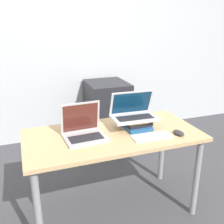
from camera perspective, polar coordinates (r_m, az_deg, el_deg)
wall_back at (r=3.53m, az=-9.61°, el=15.61°), size 8.00×0.05×2.70m
desk at (r=2.11m, az=0.18°, el=-6.86°), size 1.38×0.68×0.73m
laptop_left at (r=2.00m, az=-6.17°, el=-4.12°), size 0.32×0.27×0.26m
book_stack at (r=2.18m, az=5.13°, el=-2.35°), size 0.22×0.26×0.08m
laptop_on_books at (r=2.14m, az=4.70°, el=-0.16°), size 0.37×0.24×0.22m
wireless_keyboard at (r=2.02m, az=8.64°, el=-5.29°), size 0.31×0.14×0.01m
mouse at (r=2.11m, az=14.33°, el=-4.39°), size 0.07×0.11×0.03m
mini_fridge at (r=3.49m, az=-1.04°, el=-0.05°), size 0.50×0.59×0.81m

